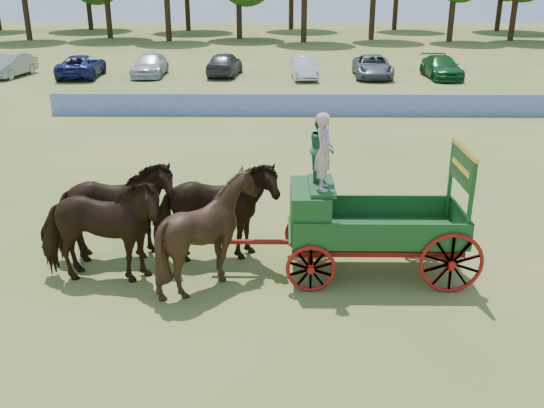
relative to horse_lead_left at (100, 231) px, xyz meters
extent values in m
plane|color=olive|center=(6.68, -0.67, -1.24)|extent=(160.00, 160.00, 0.00)
imported|color=black|center=(0.00, 0.00, 0.00)|extent=(2.98, 1.42, 2.49)
imported|color=black|center=(0.00, 1.10, 0.00)|extent=(3.15, 1.88, 2.49)
imported|color=black|center=(2.40, 0.00, 0.00)|extent=(2.40, 2.17, 2.49)
imported|color=black|center=(2.40, 1.10, 0.00)|extent=(3.12, 1.79, 2.49)
cube|color=#A51010|center=(4.60, 0.55, -0.64)|extent=(0.12, 2.00, 0.12)
cube|color=#A51010|center=(7.60, 0.55, -0.64)|extent=(0.12, 2.00, 0.12)
cube|color=#A51010|center=(6.10, 0.00, -0.52)|extent=(3.80, 0.10, 0.12)
cube|color=#A51010|center=(6.10, 1.10, -0.52)|extent=(3.80, 0.10, 0.12)
cube|color=#A51010|center=(3.70, 0.55, -0.49)|extent=(2.80, 0.09, 0.09)
cube|color=#194B22|center=(6.10, 0.55, -0.24)|extent=(3.80, 1.80, 0.10)
cube|color=#194B22|center=(6.10, -0.33, 0.06)|extent=(3.80, 0.06, 0.55)
cube|color=#194B22|center=(6.10, 1.43, 0.06)|extent=(3.80, 0.06, 0.55)
cube|color=#194B22|center=(7.98, 0.55, 0.06)|extent=(0.06, 1.80, 0.55)
cube|color=#194B22|center=(4.60, 0.55, 0.31)|extent=(0.85, 1.70, 1.05)
cube|color=#194B22|center=(4.85, 0.55, 0.88)|extent=(0.55, 1.50, 0.08)
cube|color=#194B22|center=(4.22, 0.55, 0.11)|extent=(0.10, 1.60, 0.65)
cube|color=#194B22|center=(4.40, 0.55, -0.19)|extent=(0.55, 1.60, 0.06)
cube|color=#194B22|center=(7.90, -0.25, 0.71)|extent=(0.08, 0.08, 1.80)
cube|color=#194B22|center=(7.90, 1.35, 0.71)|extent=(0.08, 0.08, 1.80)
cube|color=#194B22|center=(7.90, 0.55, 1.31)|extent=(0.07, 1.75, 0.75)
cube|color=gold|center=(7.90, 0.55, 1.71)|extent=(0.08, 1.80, 0.09)
cube|color=gold|center=(7.86, 0.55, 1.31)|extent=(0.02, 1.30, 0.12)
torus|color=#A51010|center=(4.60, -0.40, -0.69)|extent=(1.09, 0.09, 1.09)
torus|color=#A51010|center=(4.60, 1.50, -0.69)|extent=(1.09, 0.09, 1.09)
torus|color=#A51010|center=(7.60, -0.40, -0.54)|extent=(1.39, 0.09, 1.39)
torus|color=#A51010|center=(7.60, 1.50, -0.54)|extent=(1.39, 0.09, 1.39)
imported|color=#C798AC|center=(4.85, 0.20, 1.75)|extent=(0.40, 0.61, 1.66)
imported|color=#286B41|center=(4.85, 0.90, 1.63)|extent=(0.54, 0.70, 1.43)
cube|color=#2241B8|center=(5.68, 17.33, -0.72)|extent=(26.00, 0.08, 1.05)
imported|color=gray|center=(-14.30, 29.24, -0.49)|extent=(2.21, 4.75, 1.51)
imported|color=navy|center=(-9.44, 29.17, -0.50)|extent=(2.75, 5.46, 1.48)
imported|color=silver|center=(-4.94, 29.75, -0.52)|extent=(2.11, 5.03, 1.45)
imported|color=#333338|center=(0.16, 29.88, -0.44)|extent=(2.41, 4.90, 1.61)
imported|color=silver|center=(5.53, 28.68, -0.52)|extent=(1.82, 4.47, 1.44)
imported|color=slate|center=(10.17, 29.30, -0.51)|extent=(2.63, 5.35, 1.46)
imported|color=#144C1E|center=(14.71, 28.98, -0.52)|extent=(2.17, 5.02, 1.44)
cylinder|color=#382314|center=(-22.74, 54.11, 1.52)|extent=(0.60, 0.60, 5.52)
cylinder|color=#382314|center=(-14.69, 56.31, 1.43)|extent=(0.60, 0.60, 5.34)
cylinder|color=#382314|center=(-7.69, 53.21, 1.20)|extent=(0.60, 0.60, 4.88)
cylinder|color=#382314|center=(-0.47, 56.05, 0.94)|extent=(0.60, 0.60, 4.36)
cylinder|color=#382314|center=(6.39, 52.37, 1.31)|extent=(0.60, 0.60, 5.11)
cylinder|color=#382314|center=(13.72, 55.09, 1.55)|extent=(0.60, 0.60, 5.59)
cylinder|color=#382314|center=(21.60, 53.22, 1.01)|extent=(0.60, 0.60, 4.51)
cylinder|color=#382314|center=(28.23, 54.01, 1.14)|extent=(0.60, 0.60, 4.77)
cylinder|color=#382314|center=(-20.03, 67.27, 1.06)|extent=(0.60, 0.60, 4.60)
cylinder|color=#382314|center=(-7.49, 66.14, 1.66)|extent=(0.60, 0.60, 5.80)
cylinder|color=#382314|center=(5.35, 68.29, 1.79)|extent=(0.60, 0.60, 6.06)
cylinder|color=#382314|center=(18.40, 67.58, 1.72)|extent=(0.60, 0.60, 5.92)
cylinder|color=#382314|center=(30.80, 65.94, 1.20)|extent=(0.60, 0.60, 4.89)
camera|label=1|loc=(3.91, -12.08, 5.21)|focal=40.00mm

